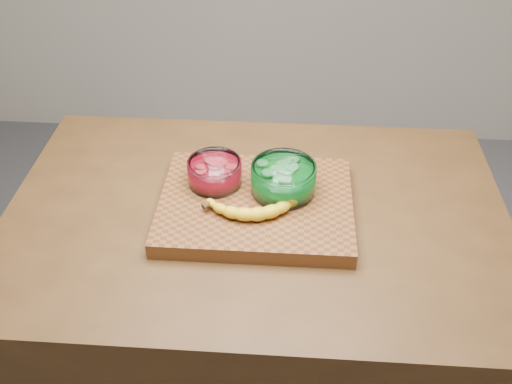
{
  "coord_description": "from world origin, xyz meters",
  "views": [
    {
      "loc": [
        0.07,
        -1.02,
        1.79
      ],
      "look_at": [
        0.0,
        0.0,
        0.96
      ],
      "focal_mm": 40.0,
      "sensor_mm": 36.0,
      "label": 1
    }
  ],
  "objects": [
    {
      "name": "bowl_red",
      "position": [
        -0.1,
        0.06,
        0.97
      ],
      "size": [
        0.13,
        0.13,
        0.06
      ],
      "color": "white",
      "rests_on": "cutting_board"
    },
    {
      "name": "cutting_board",
      "position": [
        0.0,
        0.0,
        0.92
      ],
      "size": [
        0.45,
        0.35,
        0.04
      ],
      "primitive_type": "cube",
      "color": "brown",
      "rests_on": "counter"
    },
    {
      "name": "counter",
      "position": [
        0.0,
        0.0,
        0.45
      ],
      "size": [
        1.2,
        0.8,
        0.9
      ],
      "primitive_type": "cube",
      "color": "#4A2E16",
      "rests_on": "ground"
    },
    {
      "name": "bowl_green",
      "position": [
        0.06,
        0.03,
        0.97
      ],
      "size": [
        0.15,
        0.15,
        0.07
      ],
      "color": "white",
      "rests_on": "cutting_board"
    },
    {
      "name": "banana",
      "position": [
        -0.0,
        -0.04,
        0.96
      ],
      "size": [
        0.25,
        0.14,
        0.04
      ],
      "primitive_type": null,
      "color": "gold",
      "rests_on": "cutting_board"
    }
  ]
}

